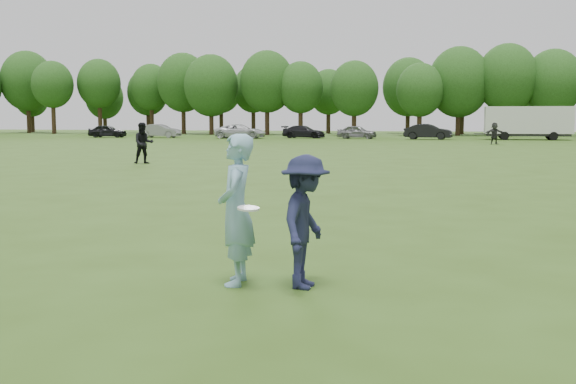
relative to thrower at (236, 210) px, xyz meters
name	(u,v)px	position (x,y,z in m)	size (l,w,h in m)	color
ground	(349,296)	(1.49, -0.28, -0.97)	(200.00, 200.00, 0.00)	#304C15
thrower	(236,210)	(0.00, 0.00, 0.00)	(0.71, 0.46, 1.94)	#7FAFC5
defender	(305,222)	(0.90, 0.02, -0.13)	(1.09, 0.63, 1.69)	#1B1E3B
player_far_a	(143,143)	(-10.96, 20.79, -0.01)	(0.93, 0.73, 1.92)	black
player_far_d	(495,133)	(6.62, 48.14, -0.09)	(1.63, 0.52, 1.76)	#2A2A2A
car_a	(108,131)	(-32.64, 58.41, -0.28)	(1.62, 4.02, 1.37)	black
car_b	(160,131)	(-26.78, 58.88, -0.25)	(1.52, 4.37, 1.44)	gray
car_c	(240,131)	(-17.73, 58.46, -0.24)	(2.41, 5.22, 1.45)	silver
car_d	(304,132)	(-11.57, 60.87, -0.32)	(1.83, 4.50, 1.31)	black
car_e	(357,132)	(-5.90, 60.13, -0.29)	(1.61, 4.00, 1.36)	slate
car_f	(428,132)	(1.18, 59.38, -0.21)	(1.60, 4.60, 1.52)	black
disc_in_play	(248,208)	(0.25, -0.32, 0.07)	(0.31, 0.31, 0.06)	white
cargo_trailer	(528,121)	(10.55, 60.42, 0.81)	(9.00, 2.75, 3.20)	silver
treeline	(459,83)	(4.30, 76.62, 5.29)	(130.35, 18.39, 11.74)	#332114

